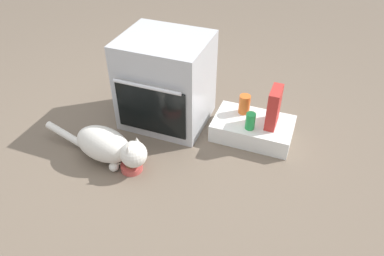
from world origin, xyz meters
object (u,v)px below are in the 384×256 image
at_px(oven, 166,81).
at_px(food_bowl, 132,166).
at_px(pantry_cabinet, 253,128).
at_px(cat, 108,146).
at_px(soda_can, 250,121).
at_px(cereal_box, 274,107).
at_px(sauce_jar, 244,104).

height_order(oven, food_bowl, oven).
bearing_deg(pantry_cabinet, food_bowl, -136.35).
bearing_deg(cat, food_bowl, -0.00).
relative_size(cat, soda_can, 6.93).
bearing_deg(pantry_cabinet, soda_can, -95.21).
relative_size(oven, soda_can, 5.47).
distance_m(pantry_cabinet, cereal_box, 0.24).
bearing_deg(cereal_box, oven, -177.57).
distance_m(pantry_cabinet, sauce_jar, 0.18).
distance_m(pantry_cabinet, cat, 1.01).
distance_m(food_bowl, cat, 0.20).
bearing_deg(food_bowl, cat, 172.41).
bearing_deg(pantry_cabinet, cat, -144.04).
xyz_separation_m(oven, pantry_cabinet, (0.65, 0.02, -0.26)).
distance_m(cat, sauce_jar, 0.99).
relative_size(pantry_cabinet, food_bowl, 3.89).
bearing_deg(soda_can, cat, -148.08).
height_order(pantry_cabinet, sauce_jar, sauce_jar).
relative_size(pantry_cabinet, cat, 0.66).
xyz_separation_m(oven, sauce_jar, (0.56, 0.10, -0.12)).
distance_m(sauce_jar, cereal_box, 0.24).
relative_size(pantry_cabinet, cereal_box, 1.97).
height_order(cat, soda_can, soda_can).
xyz_separation_m(pantry_cabinet, food_bowl, (-0.65, -0.62, -0.04)).
xyz_separation_m(pantry_cabinet, cereal_box, (0.12, 0.01, 0.21)).
distance_m(sauce_jar, soda_can, 0.19).
distance_m(oven, cat, 0.62).
height_order(food_bowl, cereal_box, cereal_box).
bearing_deg(soda_can, sauce_jar, 117.06).
height_order(pantry_cabinet, cereal_box, cereal_box).
xyz_separation_m(food_bowl, cereal_box, (0.77, 0.62, 0.25)).
height_order(food_bowl, sauce_jar, sauce_jar).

